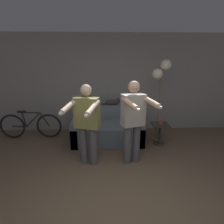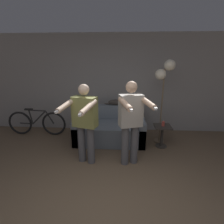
% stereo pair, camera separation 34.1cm
% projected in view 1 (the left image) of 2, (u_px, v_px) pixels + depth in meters
% --- Properties ---
extents(wall_back, '(10.00, 0.05, 2.60)m').
position_uv_depth(wall_back, '(112.00, 84.00, 4.74)').
color(wall_back, gray).
rests_on(wall_back, ground_plane).
extents(couch, '(1.66, 0.93, 0.81)m').
position_uv_depth(couch, '(108.00, 130.00, 4.32)').
color(couch, slate).
rests_on(couch, ground_plane).
extents(person_left, '(0.63, 0.77, 1.53)m').
position_uv_depth(person_left, '(87.00, 121.00, 3.16)').
color(person_left, '#56565B').
rests_on(person_left, ground_plane).
extents(person_right, '(0.61, 0.76, 1.59)m').
position_uv_depth(person_right, '(133.00, 119.00, 3.18)').
color(person_right, '#56565B').
rests_on(person_right, ground_plane).
extents(cat, '(0.51, 0.12, 0.19)m').
position_uv_depth(cat, '(113.00, 102.00, 4.49)').
color(cat, '#3D3833').
rests_on(cat, couch).
extents(floor_lamp, '(0.42, 0.24, 1.95)m').
position_uv_depth(floor_lamp, '(161.00, 74.00, 3.97)').
color(floor_lamp, '#756047').
rests_on(floor_lamp, ground_plane).
extents(side_table, '(0.37, 0.37, 0.51)m').
position_uv_depth(side_table, '(160.00, 130.00, 4.09)').
color(side_table, '#38332D').
rests_on(side_table, ground_plane).
extents(cup, '(0.07, 0.07, 0.11)m').
position_uv_depth(cup, '(161.00, 122.00, 4.02)').
color(cup, '#B7473D').
rests_on(cup, side_table).
extents(bicycle, '(1.55, 0.07, 0.72)m').
position_uv_depth(bicycle, '(31.00, 125.00, 4.44)').
color(bicycle, black).
rests_on(bicycle, ground_plane).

